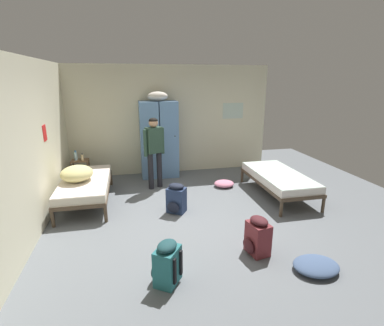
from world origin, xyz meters
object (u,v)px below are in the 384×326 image
(locker_bank, at_px, (159,138))
(backpack_maroon, at_px, (257,236))
(clothes_pile_pink, at_px, (224,184))
(bed_right, at_px, (278,178))
(bedding_heap, at_px, (77,173))
(shelf_unit, at_px, (81,169))
(bed_left_rear, at_px, (85,184))
(backpack_teal, at_px, (167,264))
(clothes_pile_denim, at_px, (316,266))
(person_traveler, at_px, (154,147))
(backpack_navy, at_px, (176,199))
(lotion_bottle, at_px, (82,157))
(water_bottle, at_px, (76,156))

(locker_bank, bearing_deg, backpack_maroon, -75.44)
(backpack_maroon, xyz_separation_m, clothes_pile_pink, (0.38, 2.59, -0.19))
(bed_right, distance_m, bedding_heap, 4.01)
(shelf_unit, xyz_separation_m, bed_left_rear, (0.25, -1.15, 0.04))
(bed_right, height_order, backpack_teal, backpack_teal)
(shelf_unit, distance_m, clothes_pile_denim, 5.24)
(person_traveler, relative_size, backpack_navy, 2.85)
(locker_bank, distance_m, lotion_bottle, 1.82)
(water_bottle, height_order, clothes_pile_pink, water_bottle)
(person_traveler, bearing_deg, water_bottle, 159.76)
(bed_right, xyz_separation_m, lotion_bottle, (-4.04, 1.57, 0.26))
(clothes_pile_pink, bearing_deg, backpack_maroon, -98.40)
(lotion_bottle, bearing_deg, bedding_heap, -87.21)
(lotion_bottle, bearing_deg, backpack_navy, -46.03)
(locker_bank, relative_size, person_traveler, 1.32)
(backpack_teal, relative_size, clothes_pile_pink, 1.23)
(bedding_heap, distance_m, clothes_pile_pink, 3.12)
(bed_left_rear, relative_size, clothes_pile_pink, 4.24)
(shelf_unit, xyz_separation_m, bedding_heap, (0.13, -1.21, 0.29))
(backpack_maroon, bearing_deg, backpack_teal, -165.42)
(lotion_bottle, bearing_deg, backpack_maroon, -51.58)
(bedding_heap, height_order, backpack_maroon, bedding_heap)
(bed_left_rear, height_order, clothes_pile_pink, bed_left_rear)
(locker_bank, height_order, clothes_pile_pink, locker_bank)
(person_traveler, distance_m, water_bottle, 1.87)
(bed_right, bearing_deg, clothes_pile_pink, 142.23)
(bed_right, height_order, lotion_bottle, lotion_bottle)
(bed_right, height_order, water_bottle, water_bottle)
(bed_right, relative_size, backpack_teal, 3.45)
(backpack_navy, relative_size, clothes_pile_pink, 1.23)
(clothes_pile_denim, bearing_deg, backpack_maroon, 138.24)
(shelf_unit, xyz_separation_m, water_bottle, (-0.08, 0.02, 0.32))
(shelf_unit, xyz_separation_m, backpack_teal, (1.49, -3.82, -0.09))
(water_bottle, bearing_deg, person_traveler, -20.24)
(bed_right, distance_m, backpack_maroon, 2.29)
(water_bottle, bearing_deg, locker_bank, 5.06)
(shelf_unit, bearing_deg, backpack_teal, -68.71)
(bedding_heap, height_order, clothes_pile_denim, bedding_heap)
(clothes_pile_pink, bearing_deg, backpack_teal, -119.96)
(bed_left_rear, bearing_deg, bed_right, -6.73)
(person_traveler, bearing_deg, clothes_pile_pink, -9.81)
(bed_left_rear, distance_m, backpack_maroon, 3.45)
(bed_right, bearing_deg, locker_bank, 141.63)
(person_traveler, xyz_separation_m, backpack_navy, (0.25, -1.33, -0.68))
(water_bottle, distance_m, backpack_teal, 4.17)
(locker_bank, relative_size, backpack_maroon, 3.76)
(bed_right, xyz_separation_m, clothes_pile_pink, (-0.93, 0.72, -0.31))
(water_bottle, relative_size, backpack_teal, 0.40)
(bed_right, bearing_deg, person_traveler, 158.14)
(bedding_heap, xyz_separation_m, person_traveler, (1.53, 0.59, 0.31))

